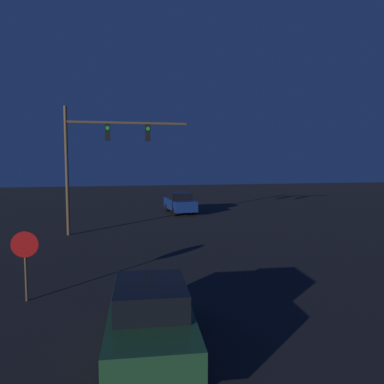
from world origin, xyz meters
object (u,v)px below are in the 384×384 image
at_px(car_near, 151,318).
at_px(car_far, 180,203).
at_px(stop_sign, 25,253).
at_px(traffic_signal_mast, 99,149).

xyz_separation_m(car_near, car_far, (4.25, 20.55, 0.00)).
distance_m(car_far, stop_sign, 18.38).
bearing_deg(stop_sign, car_far, 66.00).
bearing_deg(car_near, car_far, 82.23).
distance_m(car_near, car_far, 20.99).
bearing_deg(stop_sign, car_near, -49.54).
bearing_deg(traffic_signal_mast, stop_sign, -100.09).
bearing_deg(car_near, traffic_signal_mast, 100.14).
relative_size(car_far, stop_sign, 2.10).
relative_size(car_near, car_far, 1.00).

